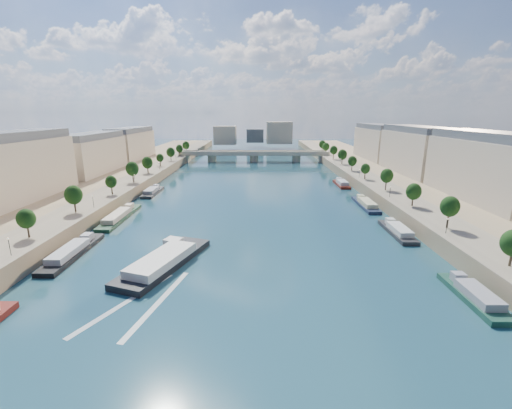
{
  "coord_description": "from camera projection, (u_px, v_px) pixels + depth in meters",
  "views": [
    {
      "loc": [
        2.59,
        -40.61,
        35.95
      ],
      "look_at": [
        2.1,
        74.43,
        5.0
      ],
      "focal_mm": 24.0,
      "sensor_mm": 36.0,
      "label": 1
    }
  ],
  "objects": [
    {
      "name": "quay_left",
      "position": [
        82.0,
        194.0,
        144.78
      ],
      "size": [
        44.0,
        520.0,
        5.0
      ],
      "primitive_type": "cube",
      "color": "#9E8460",
      "rests_on": "ground"
    },
    {
      "name": "buildings_left",
      "position": [
        62.0,
        158.0,
        152.79
      ],
      "size": [
        16.0,
        226.0,
        23.2
      ],
      "color": "#BCA991",
      "rests_on": "ground"
    },
    {
      "name": "wake",
      "position": [
        143.0,
        302.0,
        67.07
      ],
      "size": [
        16.11,
        25.65,
        0.04
      ],
      "color": "silver",
      "rests_on": "ground"
    },
    {
      "name": "moored_barges_left",
      "position": [
        77.0,
        249.0,
        90.95
      ],
      "size": [
        5.0,
        153.47,
        3.6
      ],
      "color": "#1A233A",
      "rests_on": "ground"
    },
    {
      "name": "pave_right",
      "position": [
        387.0,
        189.0,
        143.59
      ],
      "size": [
        14.0,
        520.0,
        0.1
      ],
      "primitive_type": "cube",
      "color": "gray",
      "rests_on": "quay_right"
    },
    {
      "name": "pave_left",
      "position": [
        116.0,
        188.0,
        144.05
      ],
      "size": [
        14.0,
        520.0,
        0.1
      ],
      "primitive_type": "cube",
      "color": "gray",
      "rests_on": "quay_left"
    },
    {
      "name": "bridge",
      "position": [
        254.0,
        155.0,
        258.12
      ],
      "size": [
        112.0,
        12.0,
        8.15
      ],
      "color": "#C1B79E",
      "rests_on": "ground"
    },
    {
      "name": "tour_barge",
      "position": [
        164.0,
        261.0,
        82.74
      ],
      "size": [
        18.3,
        31.53,
        4.12
      ],
      "rotation": [
        0.0,
        0.0,
        -0.34
      ],
      "color": "black",
      "rests_on": "ground"
    },
    {
      "name": "lamps_right",
      "position": [
        373.0,
        180.0,
        147.72
      ],
      "size": [
        0.36,
        200.36,
        4.28
      ],
      "color": "black",
      "rests_on": "ground"
    },
    {
      "name": "skyline",
      "position": [
        258.0,
        134.0,
        353.29
      ],
      "size": [
        79.0,
        42.0,
        22.0
      ],
      "color": "#BCA991",
      "rests_on": "ground"
    },
    {
      "name": "lamps_left",
      "position": [
        117.0,
        187.0,
        133.67
      ],
      "size": [
        0.36,
        200.36,
        4.28
      ],
      "color": "black",
      "rests_on": "ground"
    },
    {
      "name": "quay_right",
      "position": [
        422.0,
        195.0,
        144.19
      ],
      "size": [
        44.0,
        520.0,
        5.0
      ],
      "primitive_type": "cube",
      "color": "#9E8460",
      "rests_on": "ground"
    },
    {
      "name": "ground",
      "position": [
        251.0,
        200.0,
        145.13
      ],
      "size": [
        700.0,
        700.0,
        0.0
      ],
      "primitive_type": "plane",
      "color": "#0B2531",
      "rests_on": "ground"
    },
    {
      "name": "trees_right",
      "position": [
        375.0,
        172.0,
        151.84
      ],
      "size": [
        4.8,
        268.8,
        8.26
      ],
      "color": "#382B1E",
      "rests_on": "ground"
    },
    {
      "name": "trees_left",
      "position": [
        121.0,
        175.0,
        144.57
      ],
      "size": [
        4.8,
        268.8,
        8.26
      ],
      "color": "#382B1E",
      "rests_on": "ground"
    },
    {
      "name": "buildings_right",
      "position": [
        442.0,
        158.0,
        152.1
      ],
      "size": [
        16.0,
        226.0,
        23.2
      ],
      "color": "#BCA991",
      "rests_on": "ground"
    },
    {
      "name": "moored_barges_right",
      "position": [
        402.0,
        235.0,
        101.12
      ],
      "size": [
        5.0,
        163.9,
        3.6
      ],
      "color": "black",
      "rests_on": "ground"
    }
  ]
}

